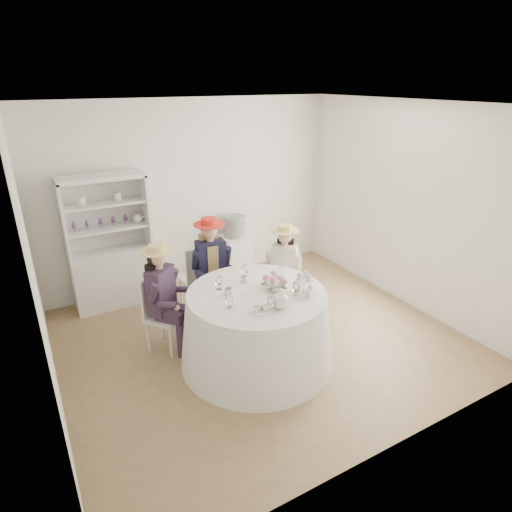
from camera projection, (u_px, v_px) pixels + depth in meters
ground at (260, 338)px, 5.22m from camera, size 4.50×4.50×0.00m
ceiling at (261, 104)px, 4.18m from camera, size 4.50×4.50×0.00m
wall_back at (193, 194)px, 6.31m from camera, size 4.50×0.00×4.50m
wall_front at (398, 315)px, 3.09m from camera, size 4.50×0.00×4.50m
wall_left at (35, 277)px, 3.69m from camera, size 0.00×4.50×4.50m
wall_right at (406, 206)px, 5.72m from camera, size 0.00×4.50×4.50m
tea_table at (257, 327)px, 4.66m from camera, size 1.68×1.68×0.85m
hutch at (112, 260)px, 5.80m from camera, size 1.13×0.54×1.81m
side_table at (235, 256)px, 6.75m from camera, size 0.44×0.44×0.67m
hatbox at (234, 226)px, 6.55m from camera, size 0.40×0.40×0.32m
guest_left at (163, 292)px, 4.75m from camera, size 0.54×0.56×1.30m
guest_mid at (212, 264)px, 5.36m from camera, size 0.51×0.52×1.37m
guest_right at (284, 266)px, 5.48m from camera, size 0.53×0.53×1.25m
spare_chair at (197, 276)px, 5.70m from camera, size 0.39×0.39×0.92m
teacup_a at (229, 292)px, 4.44m from camera, size 0.11×0.11×0.07m
teacup_b at (244, 279)px, 4.71m from camera, size 0.07×0.07×0.06m
teacup_c at (268, 280)px, 4.69m from camera, size 0.09×0.09×0.07m
flower_bowl at (275, 288)px, 4.54m from camera, size 0.23×0.23×0.05m
flower_arrangement at (275, 281)px, 4.53m from camera, size 0.21×0.20×0.08m
table_teapot at (281, 301)px, 4.17m from camera, size 0.23×0.17×0.18m
sandwich_plate at (260, 309)px, 4.14m from camera, size 0.26×0.26×0.06m
cupcake_stand at (304, 286)px, 4.43m from camera, size 0.25×0.25×0.24m
stemware_set at (257, 286)px, 4.47m from camera, size 0.85×0.88×0.15m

